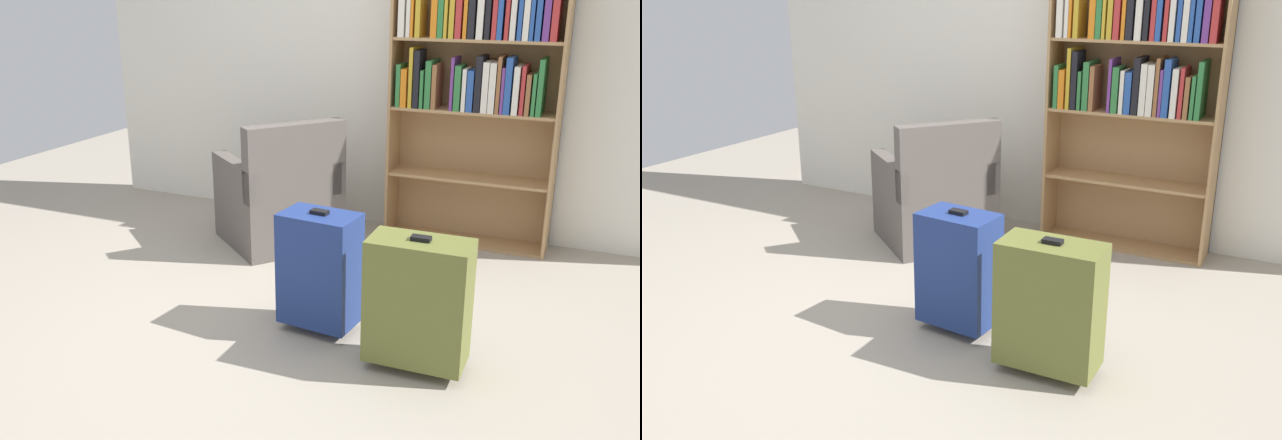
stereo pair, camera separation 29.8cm
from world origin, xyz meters
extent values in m
plane|color=#9E9384|center=(0.00, 0.00, 0.00)|extent=(8.26, 8.26, 0.00)
cube|color=silver|center=(0.00, 2.03, 1.30)|extent=(4.72, 0.10, 2.60)
cube|color=#A87F51|center=(0.12, 1.81, 0.93)|extent=(0.02, 0.29, 1.86)
cube|color=#A87F51|center=(1.22, 1.81, 0.93)|extent=(0.02, 0.29, 1.86)
cube|color=#A87F51|center=(0.67, 1.95, 0.93)|extent=(1.12, 0.02, 1.86)
cube|color=#A87F51|center=(0.67, 1.81, 0.01)|extent=(1.08, 0.27, 0.02)
cube|color=#A87F51|center=(0.67, 1.81, 0.47)|extent=(1.08, 0.27, 0.02)
cube|color=#A87F51|center=(0.67, 1.81, 0.94)|extent=(1.08, 0.27, 0.02)
cube|color=#A87F51|center=(0.67, 1.81, 1.40)|extent=(1.08, 0.27, 0.02)
cube|color=#2D7238|center=(0.18, 1.77, 1.09)|extent=(0.03, 0.18, 0.29)
cube|color=orange|center=(0.22, 1.79, 1.08)|extent=(0.04, 0.22, 0.26)
cube|color=gold|center=(0.26, 1.80, 1.15)|extent=(0.03, 0.24, 0.40)
cube|color=black|center=(0.30, 1.76, 1.14)|extent=(0.04, 0.17, 0.38)
cube|color=#2D7238|center=(0.34, 1.76, 1.07)|extent=(0.02, 0.17, 0.25)
cube|color=#2D7238|center=(0.38, 1.80, 1.11)|extent=(0.04, 0.24, 0.32)
cube|color=brown|center=(0.42, 1.77, 1.09)|extent=(0.03, 0.19, 0.29)
cube|color=#66337F|center=(0.54, 1.78, 1.12)|extent=(0.02, 0.21, 0.34)
cube|color=#2D7238|center=(0.58, 1.77, 1.10)|extent=(0.04, 0.18, 0.30)
cube|color=silver|center=(0.62, 1.77, 1.09)|extent=(0.03, 0.19, 0.28)
cube|color=#264C99|center=(0.66, 1.76, 1.08)|extent=(0.04, 0.17, 0.27)
cube|color=black|center=(0.71, 1.79, 1.13)|extent=(0.04, 0.22, 0.36)
cube|color=silver|center=(0.76, 1.79, 1.11)|extent=(0.04, 0.23, 0.32)
cube|color=silver|center=(0.80, 1.77, 1.11)|extent=(0.04, 0.19, 0.32)
cube|color=brown|center=(0.84, 1.79, 1.13)|extent=(0.02, 0.23, 0.36)
cube|color=#66337F|center=(0.87, 1.77, 1.10)|extent=(0.02, 0.19, 0.29)
cube|color=#264C99|center=(0.90, 1.78, 1.13)|extent=(0.04, 0.20, 0.36)
cube|color=silver|center=(0.95, 1.79, 1.10)|extent=(0.04, 0.23, 0.30)
cube|color=#B22D2D|center=(1.00, 1.78, 1.10)|extent=(0.02, 0.21, 0.31)
cube|color=brown|center=(1.03, 1.77, 1.08)|extent=(0.03, 0.19, 0.26)
cube|color=#2D7238|center=(1.07, 1.77, 1.08)|extent=(0.02, 0.18, 0.27)
cube|color=#2D7238|center=(1.10, 1.79, 1.12)|extent=(0.03, 0.23, 0.35)
cube|color=silver|center=(0.18, 1.78, 1.54)|extent=(0.04, 0.20, 0.26)
cube|color=silver|center=(0.23, 1.80, 1.58)|extent=(0.03, 0.25, 0.33)
cube|color=orange|center=(0.26, 1.78, 1.54)|extent=(0.02, 0.20, 0.26)
cube|color=gold|center=(0.29, 1.76, 1.55)|extent=(0.03, 0.17, 0.27)
cube|color=orange|center=(0.40, 1.76, 1.54)|extent=(0.04, 0.17, 0.26)
cube|color=#2D7238|center=(0.44, 1.80, 1.55)|extent=(0.04, 0.25, 0.27)
cube|color=gold|center=(0.48, 1.77, 1.58)|extent=(0.02, 0.19, 0.33)
cube|color=gold|center=(0.52, 1.78, 1.59)|extent=(0.03, 0.20, 0.36)
cube|color=#B22D2D|center=(0.56, 1.79, 1.54)|extent=(0.04, 0.22, 0.25)
cube|color=orange|center=(0.60, 1.77, 1.54)|extent=(0.02, 0.19, 0.26)
cube|color=black|center=(0.64, 1.79, 1.55)|extent=(0.04, 0.22, 0.28)
cube|color=silver|center=(0.70, 1.77, 1.57)|extent=(0.04, 0.19, 0.31)
cube|color=black|center=(0.74, 1.78, 1.55)|extent=(0.03, 0.21, 0.27)
cube|color=#B22D2D|center=(0.79, 1.76, 1.56)|extent=(0.03, 0.16, 0.29)
cube|color=#264C99|center=(0.82, 1.78, 1.60)|extent=(0.03, 0.20, 0.38)
cube|color=#B22D2D|center=(0.86, 1.76, 1.61)|extent=(0.02, 0.16, 0.40)
cube|color=silver|center=(0.90, 1.76, 1.54)|extent=(0.03, 0.18, 0.25)
cube|color=#264C99|center=(0.94, 1.80, 1.56)|extent=(0.03, 0.24, 0.29)
cube|color=silver|center=(0.98, 1.78, 1.59)|extent=(0.04, 0.21, 0.35)
cube|color=#264C99|center=(1.01, 1.80, 1.55)|extent=(0.02, 0.24, 0.27)
cube|color=#264C99|center=(1.05, 1.77, 1.58)|extent=(0.03, 0.19, 0.33)
cube|color=#66337F|center=(1.10, 1.77, 1.55)|extent=(0.04, 0.18, 0.27)
cube|color=#B22D2D|center=(1.15, 1.76, 1.61)|extent=(0.04, 0.17, 0.39)
cube|color=#59514C|center=(-0.55, 1.30, 0.20)|extent=(0.98, 0.98, 0.40)
cube|color=gray|center=(-0.55, 1.30, 0.44)|extent=(0.77, 0.75, 0.08)
cube|color=#59514C|center=(-0.33, 1.12, 0.65)|extent=(0.53, 0.62, 0.50)
cube|color=#59514C|center=(-0.36, 1.53, 0.51)|extent=(0.61, 0.52, 0.22)
cube|color=#59514C|center=(-0.74, 1.07, 0.51)|extent=(0.61, 0.52, 0.22)
cylinder|color=white|center=(-0.03, 1.37, 0.05)|extent=(0.08, 0.08, 0.10)
torus|color=white|center=(0.03, 1.37, 0.05)|extent=(0.06, 0.01, 0.06)
cube|color=navy|center=(0.25, 0.19, 0.35)|extent=(0.41, 0.29, 0.60)
cube|color=black|center=(0.25, 0.19, 0.66)|extent=(0.09, 0.06, 0.02)
cylinder|color=black|center=(0.11, 0.21, 0.03)|extent=(0.05, 0.05, 0.05)
cylinder|color=black|center=(0.38, 0.18, 0.03)|extent=(0.05, 0.05, 0.05)
cube|color=brown|center=(0.83, 0.01, 0.35)|extent=(0.48, 0.26, 0.60)
cube|color=black|center=(0.83, 0.01, 0.66)|extent=(0.09, 0.05, 0.02)
cylinder|color=black|center=(0.66, 0.01, 0.03)|extent=(0.05, 0.05, 0.05)
cylinder|color=black|center=(0.99, 0.01, 0.03)|extent=(0.05, 0.05, 0.05)
camera|label=1|loc=(1.57, -2.87, 1.76)|focal=39.07mm
camera|label=2|loc=(1.84, -2.74, 1.76)|focal=39.07mm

